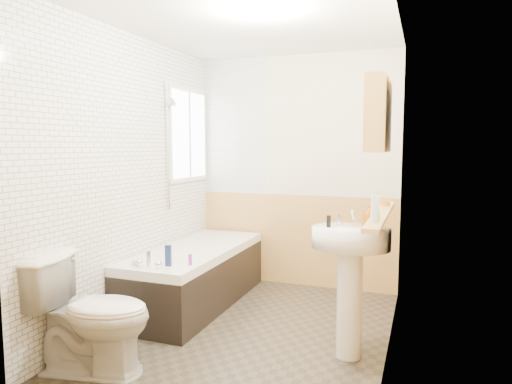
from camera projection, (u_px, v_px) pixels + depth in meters
floor at (250, 331)px, 3.79m from camera, size 2.80×2.80×0.00m
ceiling at (249, 21)px, 3.54m from camera, size 2.80×2.80×0.00m
wall_back at (296, 172)px, 4.98m from camera, size 2.20×0.02×2.50m
wall_front at (151, 201)px, 2.35m from camera, size 2.20×0.02×2.50m
wall_left at (133, 178)px, 4.05m from camera, size 0.02×2.80×2.50m
wall_right at (393, 186)px, 3.28m from camera, size 0.02×2.80×2.50m
wainscot_right at (387, 287)px, 3.36m from camera, size 0.01×2.80×1.00m
wainscot_front at (156, 340)px, 2.44m from camera, size 2.20×0.01×1.00m
wainscot_back at (295, 240)px, 5.03m from camera, size 2.20×0.01×1.00m
tile_cladding_left at (135, 178)px, 4.04m from camera, size 0.01×2.80×2.50m
tile_return_back at (234, 127)px, 5.15m from camera, size 0.75×0.01×1.50m
window at (189, 135)px, 4.87m from camera, size 0.03×0.79×0.99m
bathtub at (196, 274)px, 4.42m from camera, size 0.70×1.80×0.70m
shower_riser at (169, 135)px, 4.44m from camera, size 0.11×0.08×1.26m
toilet at (91, 314)px, 3.08m from camera, size 0.89×0.60×0.80m
sink at (350, 265)px, 3.27m from camera, size 0.56×0.45×1.07m
pine_shelf at (381, 214)px, 3.22m from camera, size 0.10×1.38×0.03m
medicine_cabinet at (378, 115)px, 3.06m from camera, size 0.14×0.55×0.49m
foam_can at (375, 209)px, 2.79m from camera, size 0.06×0.06×0.17m
green_bottle at (377, 203)px, 2.92m from camera, size 0.05×0.05×0.20m
black_jar at (386, 203)px, 3.56m from camera, size 0.09×0.09×0.04m
soap_bottle at (370, 224)px, 3.13m from camera, size 0.10×0.19×0.08m
clear_bottle at (329, 221)px, 3.25m from camera, size 0.04×0.04×0.09m
blue_gel at (168, 256)px, 3.71m from camera, size 0.05×0.04×0.17m
cream_jar at (136, 262)px, 3.74m from camera, size 0.09×0.09×0.04m
orange_bottle at (190, 260)px, 3.74m from camera, size 0.04×0.04×0.09m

